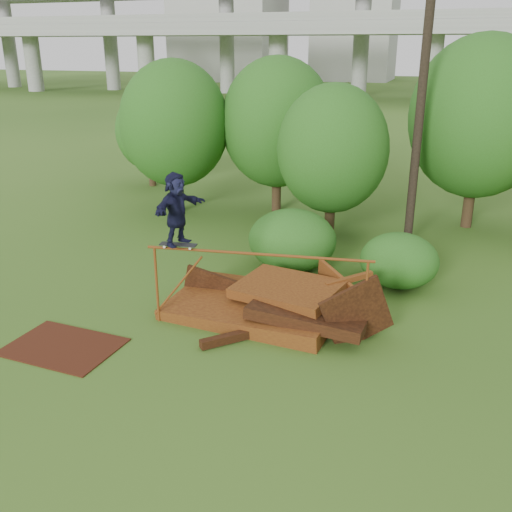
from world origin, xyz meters
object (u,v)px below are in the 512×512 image
(flat_plate, at_px, (63,347))
(utility_pole, at_px, (424,68))
(skater, at_px, (177,209))
(scrap_pile, at_px, (271,305))

(flat_plate, relative_size, utility_pole, 0.22)
(skater, height_order, utility_pole, utility_pole)
(skater, height_order, flat_plate, skater)
(scrap_pile, distance_m, utility_pole, 8.98)
(scrap_pile, bearing_deg, flat_plate, -143.38)
(skater, relative_size, flat_plate, 0.69)
(skater, bearing_deg, utility_pole, -14.47)
(skater, xyz_separation_m, utility_pole, (4.56, 7.74, 2.77))
(utility_pole, bearing_deg, flat_plate, -124.05)
(skater, relative_size, utility_pole, 0.15)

